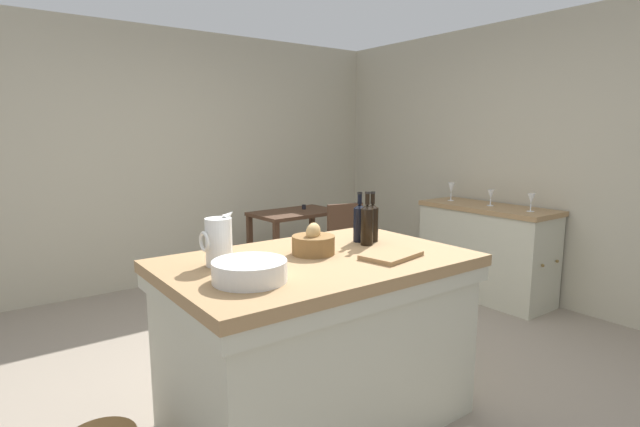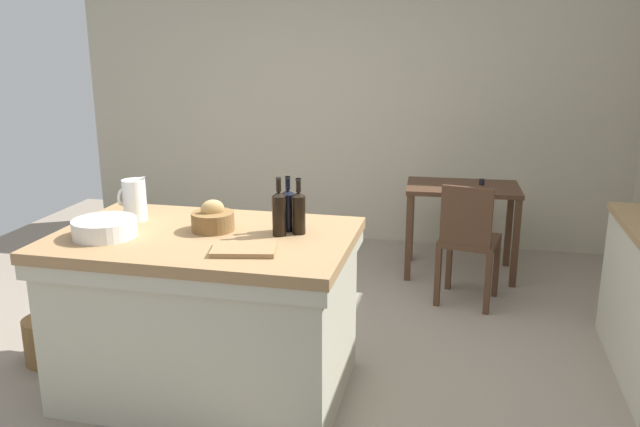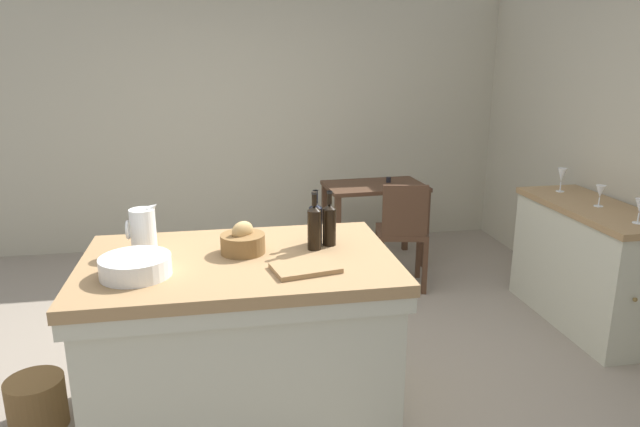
% 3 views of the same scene
% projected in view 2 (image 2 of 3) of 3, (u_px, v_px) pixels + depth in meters
% --- Properties ---
extents(ground_plane, '(6.76, 6.76, 0.00)m').
position_uv_depth(ground_plane, '(275.00, 358.00, 4.01)').
color(ground_plane, gray).
extents(wall_back, '(5.32, 0.12, 2.60)m').
position_uv_depth(wall_back, '(351.00, 104.00, 6.11)').
color(wall_back, '#B2AA93').
rests_on(wall_back, ground).
extents(island_table, '(1.57, 1.01, 0.92)m').
position_uv_depth(island_table, '(207.00, 308.00, 3.54)').
color(island_table, '#99754C').
rests_on(island_table, ground).
extents(writing_desk, '(0.93, 0.61, 0.80)m').
position_uv_depth(writing_desk, '(462.00, 200.00, 5.30)').
color(writing_desk, '#472D1E').
rests_on(writing_desk, ground).
extents(wooden_chair, '(0.47, 0.47, 0.92)m').
position_uv_depth(wooden_chair, '(468.00, 239.00, 4.70)').
color(wooden_chair, '#472D1E').
rests_on(wooden_chair, ground).
extents(pitcher, '(0.17, 0.13, 0.28)m').
position_uv_depth(pitcher, '(134.00, 199.00, 3.65)').
color(pitcher, white).
rests_on(pitcher, island_table).
extents(wash_bowl, '(0.33, 0.33, 0.09)m').
position_uv_depth(wash_bowl, '(105.00, 228.00, 3.37)').
color(wash_bowl, white).
rests_on(wash_bowl, island_table).
extents(bread_basket, '(0.23, 0.23, 0.17)m').
position_uv_depth(bread_basket, '(213.00, 220.00, 3.47)').
color(bread_basket, brown).
rests_on(bread_basket, island_table).
extents(cutting_board, '(0.34, 0.26, 0.02)m').
position_uv_depth(cutting_board, '(244.00, 249.00, 3.14)').
color(cutting_board, '#99754C').
rests_on(cutting_board, island_table).
extents(wine_bottle_dark, '(0.07, 0.07, 0.30)m').
position_uv_depth(wine_bottle_dark, '(299.00, 211.00, 3.40)').
color(wine_bottle_dark, black).
rests_on(wine_bottle_dark, island_table).
extents(wine_bottle_amber, '(0.07, 0.07, 0.30)m').
position_uv_depth(wine_bottle_amber, '(288.00, 209.00, 3.45)').
color(wine_bottle_amber, black).
rests_on(wine_bottle_amber, island_table).
extents(wine_bottle_green, '(0.07, 0.07, 0.31)m').
position_uv_depth(wine_bottle_green, '(279.00, 212.00, 3.37)').
color(wine_bottle_green, black).
rests_on(wine_bottle_green, island_table).
extents(wicker_hamper, '(0.30, 0.30, 0.28)m').
position_uv_depth(wicker_hamper, '(49.00, 339.00, 3.95)').
color(wicker_hamper, brown).
rests_on(wicker_hamper, ground).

